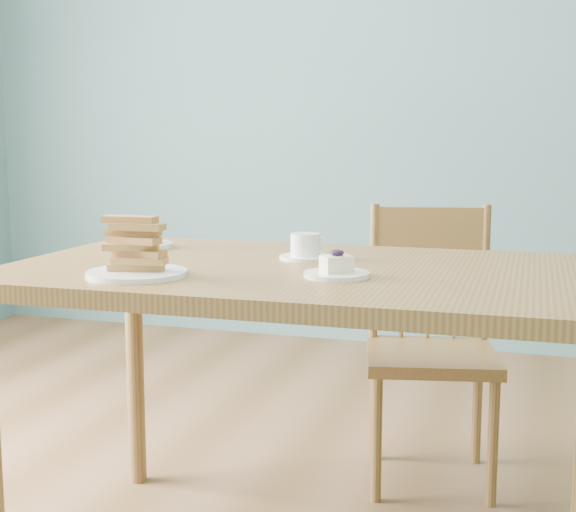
{
  "coord_description": "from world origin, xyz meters",
  "views": [
    {
      "loc": [
        0.52,
        -1.56,
        1.07
      ],
      "look_at": [
        -0.06,
        0.29,
        0.78
      ],
      "focal_mm": 50.0,
      "sensor_mm": 36.0,
      "label": 1
    }
  ],
  "objects_px": {
    "cheesecake_plate_near": "(337,270)",
    "coffee_cup": "(306,248)",
    "dining_table": "(310,299)",
    "cheesecake_plate_far": "(142,241)",
    "dining_chair": "(431,342)",
    "biscotti_plate": "(136,256)"
  },
  "relations": [
    {
      "from": "dining_chair",
      "to": "biscotti_plate",
      "type": "height_order",
      "value": "biscotti_plate"
    },
    {
      "from": "dining_chair",
      "to": "coffee_cup",
      "type": "height_order",
      "value": "dining_chair"
    },
    {
      "from": "cheesecake_plate_near",
      "to": "coffee_cup",
      "type": "relative_size",
      "value": 1.12
    },
    {
      "from": "dining_table",
      "to": "cheesecake_plate_near",
      "type": "xyz_separation_m",
      "value": [
        0.09,
        -0.11,
        0.09
      ]
    },
    {
      "from": "dining_table",
      "to": "dining_chair",
      "type": "xyz_separation_m",
      "value": [
        0.2,
        0.66,
        -0.25
      ]
    },
    {
      "from": "dining_chair",
      "to": "coffee_cup",
      "type": "bearing_deg",
      "value": -127.1
    },
    {
      "from": "dining_table",
      "to": "cheesecake_plate_far",
      "type": "height_order",
      "value": "cheesecake_plate_far"
    },
    {
      "from": "dining_chair",
      "to": "cheesecake_plate_far",
      "type": "bearing_deg",
      "value": -160.0
    },
    {
      "from": "cheesecake_plate_near",
      "to": "dining_table",
      "type": "bearing_deg",
      "value": 128.95
    },
    {
      "from": "cheesecake_plate_near",
      "to": "coffee_cup",
      "type": "height_order",
      "value": "coffee_cup"
    },
    {
      "from": "cheesecake_plate_far",
      "to": "coffee_cup",
      "type": "height_order",
      "value": "cheesecake_plate_far"
    },
    {
      "from": "dining_table",
      "to": "cheesecake_plate_far",
      "type": "relative_size",
      "value": 8.63
    },
    {
      "from": "dining_chair",
      "to": "cheesecake_plate_far",
      "type": "height_order",
      "value": "dining_chair"
    },
    {
      "from": "cheesecake_plate_far",
      "to": "coffee_cup",
      "type": "distance_m",
      "value": 0.5
    },
    {
      "from": "dining_table",
      "to": "biscotti_plate",
      "type": "relative_size",
      "value": 6.5
    },
    {
      "from": "dining_table",
      "to": "cheesecake_plate_far",
      "type": "distance_m",
      "value": 0.58
    },
    {
      "from": "dining_chair",
      "to": "biscotti_plate",
      "type": "relative_size",
      "value": 3.88
    },
    {
      "from": "coffee_cup",
      "to": "cheesecake_plate_near",
      "type": "bearing_deg",
      "value": -70.0
    },
    {
      "from": "dining_table",
      "to": "dining_chair",
      "type": "bearing_deg",
      "value": 72.31
    },
    {
      "from": "dining_chair",
      "to": "biscotti_plate",
      "type": "bearing_deg",
      "value": -133.25
    },
    {
      "from": "coffee_cup",
      "to": "dining_table",
      "type": "bearing_deg",
      "value": -79.78
    },
    {
      "from": "biscotti_plate",
      "to": "cheesecake_plate_near",
      "type": "bearing_deg",
      "value": 16.09
    }
  ]
}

